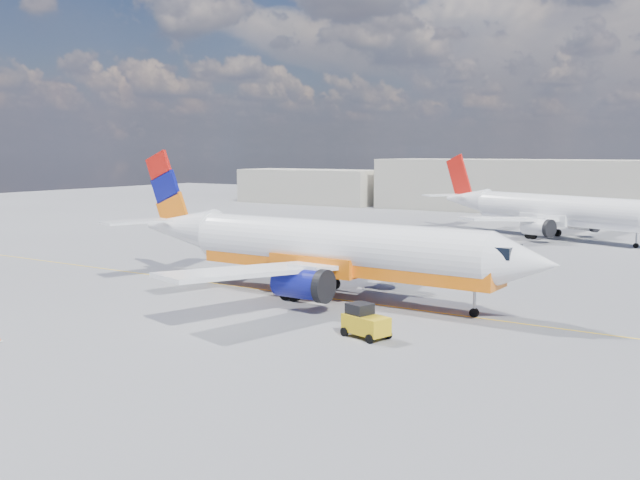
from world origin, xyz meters
The scene contains 7 objects.
ground centered at (0.00, 0.00, 0.00)m, with size 240.00×240.00×0.00m, color slate.
taxi_line centered at (0.00, 3.00, 0.01)m, with size 70.00×0.15×0.01m, color yellow.
terminal_main centered at (5.00, 75.00, 4.00)m, with size 70.00×14.00×8.00m, color beige.
terminal_annex centered at (-45.00, 72.00, 3.00)m, with size 26.00×10.00×6.00m, color beige.
main_jet centered at (1.38, 3.29, 3.16)m, with size 31.31×24.77×9.49m.
second_jet centered at (5.35, 42.53, 2.99)m, with size 29.38×22.23×8.98m.
gse_tug centered at (8.68, -4.10, 0.79)m, with size 2.62×2.04×1.68m.
Camera 1 is at (25.75, -34.75, 9.34)m, focal length 40.00 mm.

